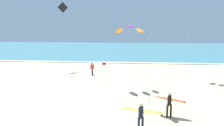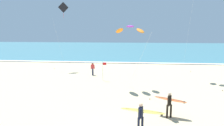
{
  "view_description": "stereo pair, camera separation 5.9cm",
  "coord_description": "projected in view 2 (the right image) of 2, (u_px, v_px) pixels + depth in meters",
  "views": [
    {
      "loc": [
        0.69,
        -9.45,
        5.61
      ],
      "look_at": [
        -0.76,
        4.58,
        3.42
      ],
      "focal_mm": 33.84,
      "sensor_mm": 36.0,
      "label": 1
    },
    {
      "loc": [
        0.75,
        -9.45,
        5.61
      ],
      "look_at": [
        -0.76,
        4.58,
        3.42
      ],
      "focal_mm": 33.84,
      "sensor_mm": 36.0,
      "label": 2
    }
  ],
  "objects": [
    {
      "name": "ocean_water",
      "position": [
        132.0,
        48.0,
        65.66
      ],
      "size": [
        160.0,
        60.0,
        0.08
      ],
      "primitive_type": "cube",
      "color": "teal",
      "rests_on": "ground"
    },
    {
      "name": "kite_arc_violet_high",
      "position": [
        130.0,
        29.0,
        20.55
      ],
      "size": [
        3.35,
        5.29,
        6.09
      ],
      "color": "orange",
      "rests_on": "ground"
    },
    {
      "name": "lifeguard_flag",
      "position": [
        103.0,
        69.0,
        23.82
      ],
      "size": [
        0.45,
        0.05,
        2.1
      ],
      "color": "silver",
      "rests_on": "ground"
    },
    {
      "name": "kite_diamond_charcoal_mid",
      "position": [
        63.0,
        9.0,
        30.33
      ],
      "size": [
        2.04,
        1.36,
        9.64
      ],
      "color": "black",
      "rests_on": "ground"
    },
    {
      "name": "shoreline_foam",
      "position": [
        130.0,
        63.0,
        36.47
      ],
      "size": [
        160.0,
        1.21,
        0.01
      ],
      "primitive_type": "cube",
      "color": "white",
      "rests_on": "ocean_water"
    },
    {
      "name": "bystander_red_top",
      "position": [
        93.0,
        69.0,
        26.65
      ],
      "size": [
        0.49,
        0.25,
        1.59
      ],
      "color": "#2D334C",
      "rests_on": "ground"
    },
    {
      "name": "surfer_lead",
      "position": [
        170.0,
        102.0,
        13.67
      ],
      "size": [
        2.16,
        1.17,
        1.71
      ],
      "color": "black",
      "rests_on": "ground"
    },
    {
      "name": "surfer_trailing",
      "position": [
        141.0,
        113.0,
        11.72
      ],
      "size": [
        2.62,
        1.2,
        1.71
      ],
      "color": "black",
      "rests_on": "ground"
    }
  ]
}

